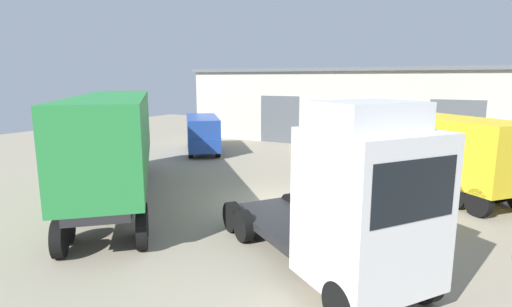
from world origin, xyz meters
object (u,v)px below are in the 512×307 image
box_truck_red (435,148)px  tractor_unit_white (354,205)px  container_trailer_green (114,135)px  delivery_van_blue (203,133)px

box_truck_red → tractor_unit_white: bearing=126.4°
tractor_unit_white → container_trailer_green: 10.62m
container_trailer_green → box_truck_red: bearing=-98.1°
box_truck_red → delivery_van_blue: bearing=30.6°
container_trailer_green → delivery_van_blue: 11.07m
tractor_unit_white → box_truck_red: 10.20m
delivery_van_blue → container_trailer_green: bearing=-21.1°
tractor_unit_white → delivery_van_blue: size_ratio=1.20×
tractor_unit_white → box_truck_red: tractor_unit_white is taller
tractor_unit_white → box_truck_red: size_ratio=0.92×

